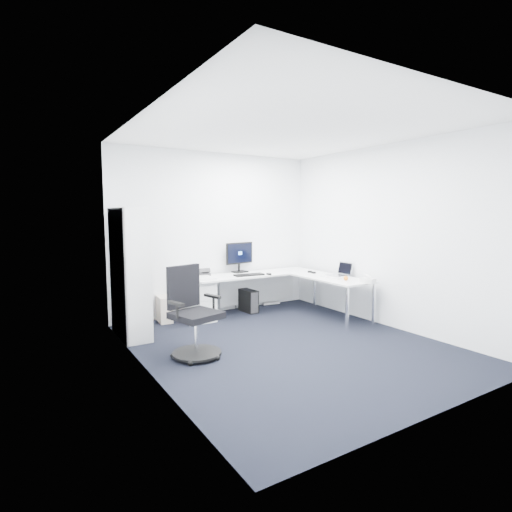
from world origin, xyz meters
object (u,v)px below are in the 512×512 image
laptop (337,269)px  l_desk (265,296)px  task_chair (196,313)px  monitor (240,257)px  bookshelf (130,273)px

laptop → l_desk: bearing=147.3°
task_chair → laptop: task_chair is taller
monitor → laptop: bearing=-55.4°
monitor → laptop: 1.66m
bookshelf → laptop: bookshelf is taller
laptop → bookshelf: bearing=167.5°
bookshelf → laptop: (3.16, -0.67, -0.10)m
l_desk → bookshelf: (-2.17, 0.05, 0.55)m
monitor → bookshelf: bearing=-174.7°
l_desk → monitor: (-0.16, 0.57, 0.60)m
bookshelf → monitor: bookshelf is taller
bookshelf → monitor: 2.08m
monitor → laptop: size_ratio=1.76×
bookshelf → l_desk: bearing=-1.3°
bookshelf → laptop: bearing=-12.0°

